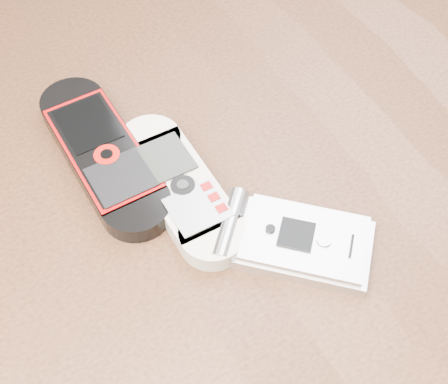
{
  "coord_description": "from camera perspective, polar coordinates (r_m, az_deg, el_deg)",
  "views": [
    {
      "loc": [
        -0.13,
        -0.23,
        1.12
      ],
      "look_at": [
        0.01,
        0.0,
        0.76
      ],
      "focal_mm": 50.0,
      "sensor_mm": 36.0,
      "label": 1
    }
  ],
  "objects": [
    {
      "name": "table",
      "position": [
        0.55,
        -0.46,
        -7.37
      ],
      "size": [
        1.2,
        0.8,
        0.75
      ],
      "color": "black",
      "rests_on": "ground"
    },
    {
      "name": "nokia_white",
      "position": [
        0.46,
        -4.06,
        0.49
      ],
      "size": [
        0.05,
        0.15,
        0.02
      ],
      "primitive_type": "cube",
      "rotation": [
        0.0,
        0.0,
        -0.0
      ],
      "color": "beige",
      "rests_on": "table"
    },
    {
      "name": "nokia_black_red",
      "position": [
        0.49,
        -11.03,
        3.56
      ],
      "size": [
        0.05,
        0.17,
        0.02
      ],
      "primitive_type": "cube",
      "rotation": [
        0.0,
        0.0,
        0.02
      ],
      "color": "black",
      "rests_on": "table"
    },
    {
      "name": "motorola_razr",
      "position": [
        0.43,
        6.96,
        -4.45
      ],
      "size": [
        0.12,
        0.12,
        0.02
      ],
      "primitive_type": "cube",
      "rotation": [
        0.0,
        0.0,
        0.8
      ],
      "color": "#B3B3B7",
      "rests_on": "table"
    }
  ]
}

